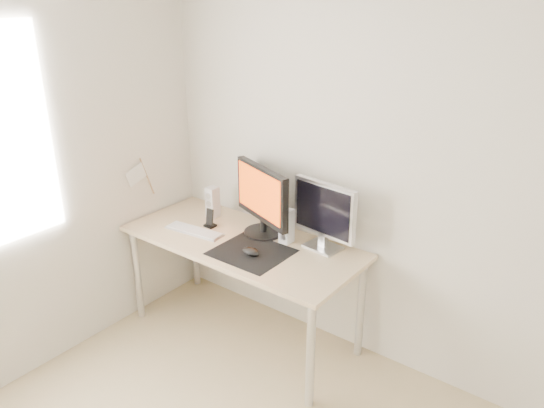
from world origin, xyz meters
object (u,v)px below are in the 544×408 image
Objects in this scene: phone_dock at (210,221)px; second_monitor at (324,213)px; speaker_right at (287,226)px; desk at (242,251)px; mouse at (251,251)px; speaker_left at (213,202)px; keyboard at (194,231)px; main_monitor at (262,198)px.

second_monitor is at bearing 13.89° from phone_dock.
desk is at bearing -148.48° from speaker_right.
speaker_left is at bearing 153.81° from mouse.
mouse is at bearing -130.90° from second_monitor.
speaker_left reaches higher than mouse.
mouse is 0.51m from second_monitor.
phone_dock reaches higher than mouse.
speaker_left reaches higher than desk.
second_monitor is (0.48, 0.22, 0.32)m from desk.
desk is 0.36m from keyboard.
mouse is at bearing -17.36° from phone_dock.
desk is 0.35m from speaker_right.
speaker_right is at bearing -163.25° from second_monitor.
main_monitor is (0.05, 0.16, 0.33)m from desk.
keyboard is 3.34× the size of phone_dock.
phone_dock is (-0.35, -0.13, -0.22)m from main_monitor.
speaker_left and speaker_right have the same top height.
speaker_right is at bearing 76.13° from mouse.
mouse is at bearing -103.87° from speaker_right.
desk is (-0.18, 0.12, -0.10)m from mouse.
main_monitor is 1.23× the size of keyboard.
desk is at bearing 16.25° from keyboard.
second_monitor reaches higher than phone_dock.
mouse is at bearing -26.19° from speaker_left.
main_monitor is at bearing -171.46° from second_monitor.
main_monitor is 1.18× the size of second_monitor.
main_monitor is 0.47m from speaker_left.
main_monitor reaches higher than speaker_right.
mouse is 0.30m from speaker_right.
desk is 3.72× the size of keyboard.
main_monitor is 0.25m from speaker_right.
mouse is 0.51m from keyboard.
second_monitor reaches higher than keyboard.
desk is at bearing -155.16° from second_monitor.
phone_dock is (-0.49, 0.15, 0.01)m from mouse.
desk is 3.54× the size of second_monitor.
phone_dock is at bearing -166.11° from second_monitor.
phone_dock is (-0.55, -0.12, -0.07)m from speaker_right.
mouse is 0.39m from main_monitor.
second_monitor reaches higher than desk.
speaker_left is (-0.40, 0.16, 0.19)m from desk.
mouse is 0.51m from phone_dock.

